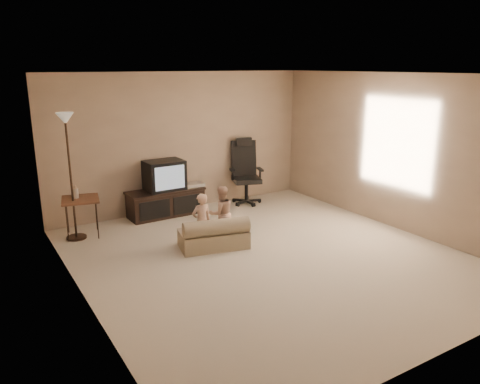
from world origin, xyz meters
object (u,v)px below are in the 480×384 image
Objects in this scene: tv_stand at (166,193)px; office_chair at (246,180)px; floor_lamp at (68,148)px; child_sofa at (214,236)px; side_table at (80,200)px; toddler_right at (221,213)px; toddler_left at (202,221)px.

tv_stand is 1.11× the size of office_chair.
child_sofa is (1.64, -1.47, -1.22)m from floor_lamp.
office_chair is (1.63, -0.07, 0.04)m from tv_stand.
child_sofa is at bearing -91.65° from tv_stand.
toddler_right reaches higher than side_table.
toddler_left is 0.98× the size of toddler_right.
side_table is 2.22m from toddler_right.
tv_stand reaches higher than child_sofa.
toddler_right reaches higher than child_sofa.
side_table is at bearing -28.23° from toddler_right.
office_chair is at bearing 4.98° from floor_lamp.
toddler_left reaches higher than side_table.
office_chair is at bearing -124.37° from toddler_right.
toddler_right is (1.90, -1.23, -0.99)m from floor_lamp.
toddler_right is (0.24, -1.58, 0.01)m from tv_stand.
toddler_left is at bearing -118.26° from office_chair.
office_chair reaches higher than toddler_right.
office_chair is at bearing 3.73° from side_table.
toddler_right is (0.26, 0.24, 0.23)m from child_sofa.
toddler_left is (-0.16, 0.08, 0.23)m from child_sofa.
toddler_left is (-0.18, -1.75, 0.01)m from tv_stand.
child_sofa is at bearing 154.15° from toddler_left.
side_table is at bearing 33.73° from floor_lamp.
toddler_left is (-1.81, -1.68, -0.03)m from office_chair.
tv_stand is 1.64× the size of toddler_right.
office_chair is 2.06m from toddler_right.
side_table is at bearing -48.57° from toddler_left.
child_sofa is at bearing 51.27° from toddler_right.
toddler_right reaches higher than toddler_left.
toddler_left reaches higher than child_sofa.
side_table is 2.01m from toddler_left.
toddler_left is (1.48, -1.40, -1.00)m from floor_lamp.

